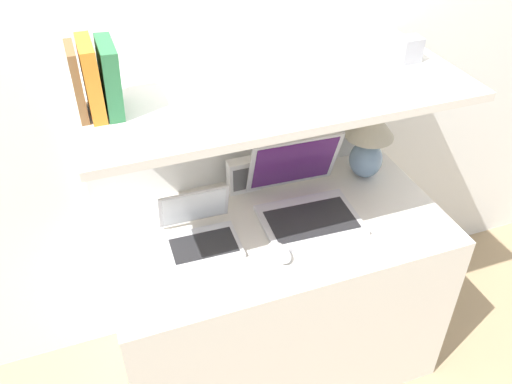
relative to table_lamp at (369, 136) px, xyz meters
The scene contains 13 objects.
wall_back 0.56m from the table_lamp, 154.38° to the left, with size 6.00×0.05×2.40m.
desk 0.74m from the table_lamp, 158.96° to the right, with size 1.23×0.65×0.76m.
back_riser 0.57m from the table_lamp, 159.23° to the left, with size 1.23×0.04×1.25m.
shelf 0.56m from the table_lamp, 167.40° to the right, with size 1.23×0.58×0.03m.
table_lamp is the anchor object (origin of this frame).
laptop_large 0.38m from the table_lamp, 157.56° to the right, with size 0.36×0.38×0.27m.
laptop_small 0.76m from the table_lamp, 167.53° to the right, with size 0.25×0.24×0.17m.
computer_mouse 0.62m from the table_lamp, 147.38° to the right, with size 0.08×0.12×0.03m.
router_box 0.51m from the table_lamp, behind, with size 0.12×0.05×0.14m.
book_brown 1.12m from the table_lamp, behind, with size 0.02×0.13×0.20m.
book_orange 1.08m from the table_lamp, behind, with size 0.04×0.16×0.21m.
book_green 1.04m from the table_lamp, behind, with size 0.05×0.17×0.20m.
shelf_gadget 0.40m from the table_lamp, 67.96° to the right, with size 0.07×0.06×0.08m.
Camera 1 is at (-0.58, -1.04, 2.03)m, focal length 38.00 mm.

